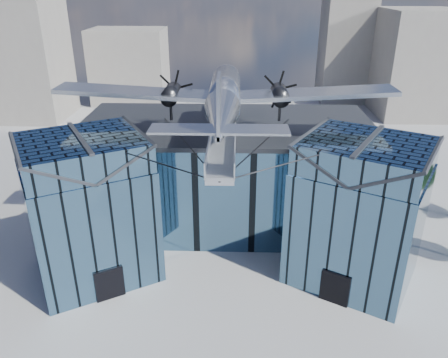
{
  "coord_description": "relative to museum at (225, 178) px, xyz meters",
  "views": [
    {
      "loc": [
        1.0,
        -30.98,
        22.24
      ],
      "look_at": [
        0.0,
        2.0,
        7.2
      ],
      "focal_mm": 35.0,
      "sensor_mm": 36.0,
      "label": 1
    }
  ],
  "objects": [
    {
      "name": "ground_plane",
      "position": [
        -0.0,
        -5.82,
        -5.54
      ],
      "size": [
        120.0,
        120.0,
        0.0
      ],
      "primitive_type": "plane",
      "color": "gray"
    },
    {
      "name": "museum",
      "position": [
        0.0,
        0.0,
        0.0
      ],
      "size": [
        32.88,
        24.5,
        17.6
      ],
      "color": "#406583",
      "rests_on": "ground"
    },
    {
      "name": "bg_towers",
      "position": [
        1.45,
        44.67,
        4.47
      ],
      "size": [
        77.0,
        24.5,
        26.0
      ],
      "color": "gray",
      "rests_on": "ground"
    }
  ]
}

